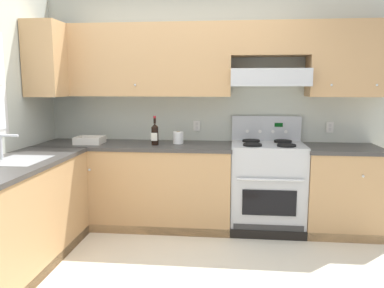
{
  "coord_description": "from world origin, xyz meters",
  "views": [
    {
      "loc": [
        0.53,
        -2.78,
        1.54
      ],
      "look_at": [
        0.17,
        0.7,
        1.0
      ],
      "focal_mm": 35.82,
      "sensor_mm": 36.0,
      "label": 1
    }
  ],
  "objects_px": {
    "bowl": "(90,141)",
    "paper_towel_roll": "(178,138)",
    "wine_bottle": "(155,134)",
    "stove": "(267,186)"
  },
  "relations": [
    {
      "from": "bowl",
      "to": "paper_towel_roll",
      "type": "xyz_separation_m",
      "value": [
        0.96,
        0.1,
        0.04
      ]
    },
    {
      "from": "stove",
      "to": "paper_towel_roll",
      "type": "relative_size",
      "value": 9.2
    },
    {
      "from": "wine_bottle",
      "to": "bowl",
      "type": "distance_m",
      "value": 0.73
    },
    {
      "from": "stove",
      "to": "wine_bottle",
      "type": "xyz_separation_m",
      "value": [
        -1.19,
        -0.08,
        0.55
      ]
    },
    {
      "from": "wine_bottle",
      "to": "paper_towel_roll",
      "type": "distance_m",
      "value": 0.27
    },
    {
      "from": "wine_bottle",
      "to": "paper_towel_roll",
      "type": "bearing_deg",
      "value": 28.53
    },
    {
      "from": "stove",
      "to": "wine_bottle",
      "type": "bearing_deg",
      "value": -176.29
    },
    {
      "from": "stove",
      "to": "bowl",
      "type": "relative_size",
      "value": 4.13
    },
    {
      "from": "bowl",
      "to": "paper_towel_roll",
      "type": "distance_m",
      "value": 0.96
    },
    {
      "from": "paper_towel_roll",
      "to": "wine_bottle",
      "type": "bearing_deg",
      "value": -151.47
    }
  ]
}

